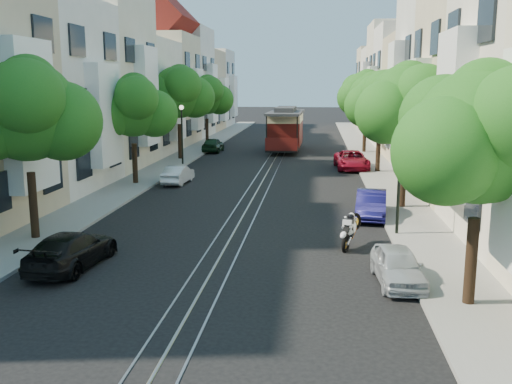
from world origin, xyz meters
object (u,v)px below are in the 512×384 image
(tree_e_d, at_px, (367,95))
(sportbike_rider, at_px, (350,229))
(parked_car_e_near, at_px, (398,266))
(parked_car_e_far, at_px, (352,160))
(tree_e_c, at_px, (381,102))
(parked_car_w_far, at_px, (213,145))
(tree_e_b, at_px, (408,107))
(tree_w_d, at_px, (207,96))
(lamp_east, at_px, (400,163))
(tree_w_b, at_px, (134,108))
(parked_car_w_mid, at_px, (178,175))
(tree_e_a, at_px, (483,139))
(tree_w_c, at_px, (179,93))
(parked_car_w_near, at_px, (72,250))
(tree_w_a, at_px, (28,113))
(parked_car_e_mid, at_px, (371,204))
(cable_car, at_px, (286,127))
(lamp_west, at_px, (182,126))

(tree_e_d, bearing_deg, sportbike_rider, -95.67)
(parked_car_e_near, distance_m, parked_car_e_far, 22.79)
(tree_e_c, xyz_separation_m, parked_car_w_far, (-12.86, 10.34, -3.98))
(tree_e_b, relative_size, tree_w_d, 1.03)
(lamp_east, xyz_separation_m, parked_car_e_far, (-0.70, 17.43, -2.21))
(tree_e_d, distance_m, sportbike_rider, 29.19)
(tree_w_b, height_order, parked_car_w_mid, tree_w_b)
(tree_e_a, distance_m, parked_car_w_mid, 21.75)
(tree_w_b, bearing_deg, tree_e_a, -49.73)
(sportbike_rider, xyz_separation_m, parked_car_w_mid, (-9.25, 12.40, -0.17))
(tree_e_a, distance_m, tree_w_c, 31.49)
(tree_w_c, distance_m, parked_car_w_near, 26.44)
(tree_e_d, height_order, sportbike_rider, tree_e_d)
(parked_car_w_far, bearing_deg, tree_w_a, 87.79)
(tree_e_b, bearing_deg, parked_car_e_near, -99.13)
(tree_w_c, xyz_separation_m, parked_car_e_mid, (12.74, -17.94, -4.48))
(cable_car, bearing_deg, parked_car_e_near, -80.09)
(tree_e_c, distance_m, parked_car_e_far, 4.54)
(parked_car_e_near, bearing_deg, parked_car_w_mid, 119.08)
(tree_w_a, xyz_separation_m, sportbike_rider, (11.55, 0.25, -4.03))
(tree_w_b, bearing_deg, tree_e_b, -19.15)
(tree_w_d, xyz_separation_m, sportbike_rider, (11.55, -33.75, -3.90))
(parked_car_w_near, relative_size, parked_car_w_mid, 1.24)
(tree_e_a, bearing_deg, tree_w_a, 160.85)
(tree_w_d, bearing_deg, tree_w_c, -90.00)
(lamp_east, height_order, lamp_west, same)
(lamp_east, height_order, sportbike_rider, lamp_east)
(tree_e_a, bearing_deg, tree_e_b, 90.00)
(tree_w_d, height_order, parked_car_w_near, tree_w_d)
(lamp_east, bearing_deg, tree_e_a, -82.21)
(tree_e_c, height_order, tree_w_a, tree_w_a)
(cable_car, xyz_separation_m, parked_car_e_far, (5.10, -10.67, -1.41))
(parked_car_e_near, bearing_deg, lamp_east, 78.49)
(parked_car_e_mid, distance_m, parked_car_w_mid, 12.91)
(parked_car_e_far, xyz_separation_m, parked_car_w_far, (-11.20, 8.88, -0.01))
(tree_w_c, height_order, tree_w_d, tree_w_c)
(tree_w_c, relative_size, lamp_west, 1.71)
(parked_car_w_near, xyz_separation_m, parked_car_w_mid, (-0.36, 15.57, -0.05))
(tree_e_a, relative_size, tree_e_c, 0.96)
(tree_w_a, height_order, lamp_west, tree_w_a)
(tree_w_c, bearing_deg, parked_car_e_mid, -54.62)
(tree_e_d, relative_size, tree_w_a, 1.02)
(tree_w_c, bearing_deg, tree_e_b, -48.01)
(tree_e_c, distance_m, parked_car_e_near, 21.78)
(cable_car, height_order, parked_car_w_far, cable_car)
(lamp_west, bearing_deg, parked_car_w_far, 85.19)
(parked_car_e_far, bearing_deg, tree_w_b, -153.24)
(tree_e_d, height_order, tree_w_b, tree_e_d)
(tree_e_c, height_order, sportbike_rider, tree_e_c)
(parked_car_w_near, height_order, parked_car_w_mid, parked_car_w_near)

